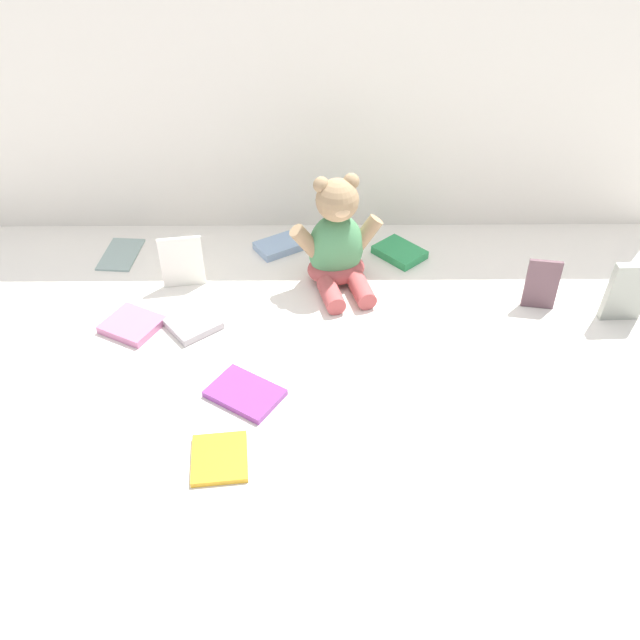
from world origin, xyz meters
TOP-DOWN VIEW (x-y plane):
  - ground_plane at (0.00, 0.00)m, footprint 3.20×3.20m
  - backdrop_drape at (0.00, 0.42)m, footprint 1.77×0.03m
  - teddy_bear at (0.05, 0.17)m, footprint 0.21×0.20m
  - book_case_0 at (-0.25, 0.01)m, footprint 0.14×0.14m
  - book_case_1 at (-0.12, -0.19)m, footprint 0.16×0.14m
  - book_case_2 at (-0.15, -0.34)m, footprint 0.10×0.11m
  - book_case_3 at (-0.45, 0.27)m, footprint 0.09×0.14m
  - book_case_4 at (-0.08, 0.29)m, footprint 0.12×0.11m
  - book_case_5 at (-0.37, 0.00)m, footprint 0.14×0.13m
  - book_case_6 at (0.48, 0.07)m, footprint 0.07×0.03m
  - book_case_7 at (0.64, 0.02)m, footprint 0.08×0.03m
  - book_case_8 at (-0.28, 0.15)m, footprint 0.09×0.03m
  - book_case_9 at (0.21, 0.26)m, footprint 0.13×0.14m

SIDE VIEW (x-z plane):
  - ground_plane at x=0.00m, z-range 0.00..0.00m
  - book_case_3 at x=-0.45m, z-range 0.00..0.01m
  - book_case_2 at x=-0.15m, z-range 0.00..0.01m
  - book_case_1 at x=-0.12m, z-range 0.00..0.01m
  - book_case_0 at x=-0.25m, z-range 0.00..0.02m
  - book_case_5 at x=-0.37m, z-range 0.00..0.02m
  - book_case_4 at x=-0.08m, z-range 0.00..0.02m
  - book_case_9 at x=0.21m, z-range 0.00..0.02m
  - book_case_6 at x=0.48m, z-range 0.00..0.11m
  - book_case_8 at x=-0.28m, z-range 0.00..0.12m
  - book_case_7 at x=0.64m, z-range 0.00..0.14m
  - teddy_bear at x=0.05m, z-range -0.03..0.22m
  - backdrop_drape at x=0.00m, z-range 0.00..0.59m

